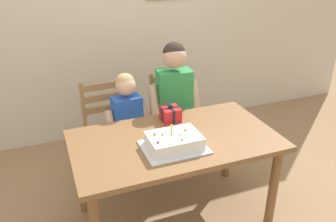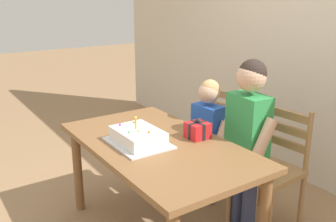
# 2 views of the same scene
# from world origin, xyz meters

# --- Properties ---
(back_wall) EXTENTS (6.40, 0.11, 2.60)m
(back_wall) POSITION_xyz_m (0.00, 1.65, 1.30)
(back_wall) COLOR beige
(back_wall) RESTS_ON ground
(dining_table) EXTENTS (1.51, 0.84, 0.74)m
(dining_table) POSITION_xyz_m (0.00, 0.00, 0.64)
(dining_table) COLOR brown
(dining_table) RESTS_ON ground
(birthday_cake) EXTENTS (0.44, 0.34, 0.19)m
(birthday_cake) POSITION_xyz_m (-0.06, -0.12, 0.78)
(birthday_cake) COLOR silver
(birthday_cake) RESTS_ON dining_table
(gift_box_red_large) EXTENTS (0.15, 0.15, 0.15)m
(gift_box_red_large) POSITION_xyz_m (0.07, 0.28, 0.79)
(gift_box_red_large) COLOR red
(gift_box_red_large) RESTS_ON dining_table
(chair_left) EXTENTS (0.45, 0.45, 0.92)m
(chair_left) POSITION_xyz_m (-0.33, 0.79, 0.47)
(chair_left) COLOR #A87A4C
(chair_left) RESTS_ON ground
(chair_right) EXTENTS (0.45, 0.45, 0.92)m
(chair_right) POSITION_xyz_m (0.33, 0.79, 0.47)
(chair_right) COLOR #A87A4C
(chair_right) RESTS_ON ground
(child_older) EXTENTS (0.48, 0.28, 1.28)m
(child_older) POSITION_xyz_m (0.24, 0.61, 0.78)
(child_older) COLOR #38426B
(child_older) RESTS_ON ground
(child_younger) EXTENTS (0.40, 0.24, 1.06)m
(child_younger) POSITION_xyz_m (-0.20, 0.61, 0.64)
(child_younger) COLOR #38426B
(child_younger) RESTS_ON ground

